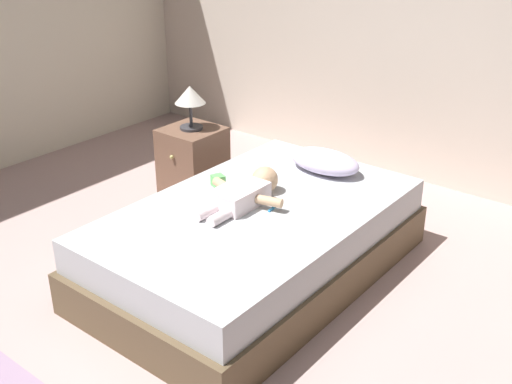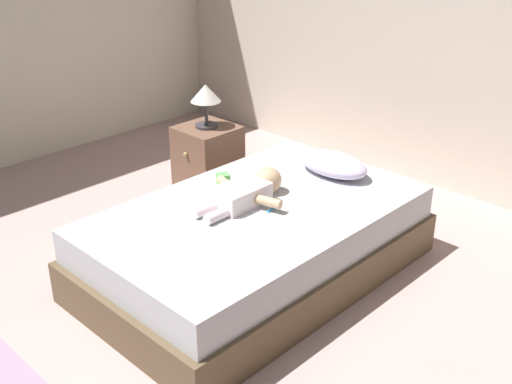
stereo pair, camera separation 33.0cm
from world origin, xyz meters
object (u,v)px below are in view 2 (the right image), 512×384
Objects in this scene: bed at (256,242)px; toy_block at (223,179)px; pillow at (333,164)px; lamp at (206,96)px; nightstand at (208,162)px; baby at (247,192)px; toothbrush at (274,207)px.

toy_block reaches higher than bed.
lamp reaches higher than pillow.
bed is at bearing -27.84° from nightstand.
toy_block is at bearing -34.71° from lamp.
toothbrush is (0.18, 0.04, -0.06)m from baby.
pillow is 1.13m from lamp.
bed is at bearing -10.89° from baby.
toothbrush is 1.28m from nightstand.
toothbrush is at bearing 33.50° from bed.
toothbrush is 0.47m from toy_block.
pillow reaches higher than toothbrush.
toothbrush is at bearing -23.50° from lamp.
toothbrush is 0.38× the size of lamp.
baby is at bearing -167.05° from toothbrush.
lamp reaches higher than toothbrush.
baby is 1.14× the size of nightstand.
toothbrush is 1.30× the size of toy_block.
bed is 16.74× the size of toothbrush.
lamp reaches higher than baby.
baby is 0.20m from toothbrush.
baby is at bearing -99.30° from pillow.
baby is 6.74× the size of toy_block.
baby is (-0.11, -0.69, -0.01)m from pillow.
toy_block is (0.69, -0.48, -0.31)m from lamp.
lamp is 0.90m from toy_block.
toy_block is at bearing 167.16° from bed.
bed is 3.22× the size of baby.
baby reaches higher than bed.
lamp is at bearing -172.42° from pillow.
bed is 3.66× the size of nightstand.
toothbrush is 1.31m from lamp.
baby is at bearing -29.26° from nightstand.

